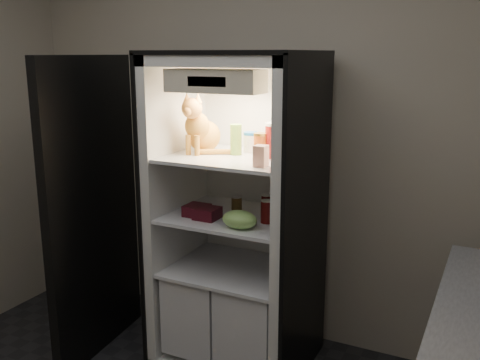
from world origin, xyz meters
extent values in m
plane|color=beige|center=(0.00, 1.80, 1.35)|extent=(3.60, 0.00, 3.60)
cube|color=white|center=(0.00, 1.67, 0.93)|extent=(0.85, 0.06, 1.85)
cube|color=white|center=(-0.40, 1.35, 0.93)|extent=(0.06, 0.70, 1.85)
cube|color=white|center=(0.40, 1.35, 0.93)|extent=(0.06, 0.70, 1.85)
cube|color=white|center=(0.00, 1.35, 1.82)|extent=(0.85, 0.70, 0.06)
cube|color=white|center=(0.00, 1.35, 0.03)|extent=(0.85, 0.70, 0.06)
cube|color=black|center=(-0.44, 1.35, 0.93)|extent=(0.02, 0.72, 1.87)
cube|color=black|center=(0.44, 1.35, 0.93)|extent=(0.02, 0.72, 1.87)
cube|color=black|center=(0.00, 1.35, 1.86)|extent=(0.90, 0.72, 0.02)
cube|color=white|center=(0.00, 1.32, 1.28)|extent=(0.73, 0.62, 0.02)
cube|color=white|center=(0.00, 1.32, 0.93)|extent=(0.73, 0.62, 0.02)
cube|color=white|center=(-0.18, 1.32, 0.35)|extent=(0.34, 0.58, 0.48)
cube|color=white|center=(0.18, 1.32, 0.35)|extent=(0.34, 0.58, 0.48)
cube|color=white|center=(0.00, 1.32, 0.60)|extent=(0.73, 0.62, 0.02)
cube|color=#F7EACA|center=(0.00, 1.11, 1.72)|extent=(0.52, 0.18, 0.12)
cube|color=black|center=(0.00, 1.02, 1.72)|extent=(0.22, 0.01, 0.05)
cube|color=black|center=(-0.84, 1.08, 0.93)|extent=(0.15, 0.87, 1.85)
cube|color=white|center=(-0.85, 1.02, 0.55)|extent=(0.13, 0.64, 0.12)
cube|color=white|center=(-0.85, 1.02, 1.05)|extent=(0.13, 0.64, 0.12)
ellipsoid|color=#B06816|center=(-0.23, 1.38, 1.38)|extent=(0.19, 0.23, 0.19)
ellipsoid|color=#B06816|center=(-0.22, 1.29, 1.45)|extent=(0.15, 0.14, 0.16)
sphere|color=orange|center=(-0.22, 1.23, 1.56)|extent=(0.12, 0.12, 0.12)
sphere|color=orange|center=(-0.22, 1.19, 1.54)|extent=(0.05, 0.05, 0.05)
cone|color=orange|center=(-0.26, 1.24, 1.62)|extent=(0.05, 0.05, 0.05)
cone|color=orange|center=(-0.19, 1.25, 1.62)|extent=(0.05, 0.05, 0.05)
cylinder|color=#B06816|center=(-0.25, 1.23, 1.35)|extent=(0.03, 0.03, 0.12)
cylinder|color=#B06816|center=(-0.19, 1.24, 1.35)|extent=(0.03, 0.03, 0.12)
cylinder|color=#B06816|center=(-0.13, 1.31, 1.31)|extent=(0.20, 0.13, 0.03)
cylinder|color=#227D27|center=(-0.01, 1.36, 1.37)|extent=(0.07, 0.07, 0.16)
cylinder|color=#227D27|center=(-0.01, 1.36, 1.46)|extent=(0.07, 0.07, 0.01)
cylinder|color=white|center=(0.04, 1.47, 1.34)|extent=(0.08, 0.08, 0.10)
cylinder|color=#1962B5|center=(0.04, 1.47, 1.40)|extent=(0.09, 0.09, 0.02)
cylinder|color=maroon|center=(0.16, 1.34, 1.35)|extent=(0.08, 0.08, 0.13)
cylinder|color=#B1832F|center=(0.16, 1.34, 1.42)|extent=(0.08, 0.08, 0.01)
cylinder|color=maroon|center=(0.23, 1.38, 1.38)|extent=(0.11, 0.11, 0.18)
cylinder|color=white|center=(0.23, 1.38, 1.48)|extent=(0.12, 0.12, 0.02)
cube|color=silver|center=(0.26, 1.12, 1.35)|extent=(0.06, 0.06, 0.11)
cylinder|color=black|center=(0.16, 1.42, 1.00)|extent=(0.06, 0.06, 0.11)
cylinder|color=#B2B2B2|center=(0.16, 1.42, 1.05)|extent=(0.06, 0.06, 0.00)
cylinder|color=black|center=(0.28, 1.38, 0.99)|extent=(0.06, 0.06, 0.11)
cylinder|color=#B2B2B2|center=(0.28, 1.38, 1.05)|extent=(0.06, 0.06, 0.00)
cylinder|color=black|center=(0.23, 1.27, 1.00)|extent=(0.07, 0.07, 0.12)
cylinder|color=#B2B2B2|center=(0.23, 1.27, 1.07)|extent=(0.07, 0.07, 0.00)
cylinder|color=#533A17|center=(-0.03, 1.41, 0.98)|extent=(0.06, 0.06, 0.08)
cylinder|color=#B2B2B2|center=(-0.03, 1.41, 1.02)|extent=(0.06, 0.06, 0.01)
ellipsoid|color=#82BE58|center=(0.14, 1.11, 0.99)|extent=(0.20, 0.14, 0.10)
cube|color=#4B0C16|center=(-0.18, 1.21, 0.97)|extent=(0.13, 0.13, 0.06)
cube|color=#4B0C16|center=(-0.10, 1.18, 0.97)|extent=(0.13, 0.13, 0.07)
camera|label=1|loc=(1.37, -1.34, 1.86)|focal=40.00mm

